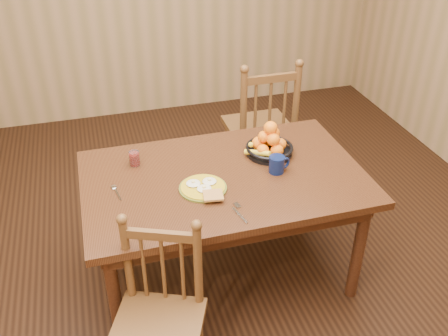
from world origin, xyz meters
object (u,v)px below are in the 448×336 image
object	(u,v)px
fruit_bowl	(269,145)
dining_table	(224,188)
chair_far	(261,127)
breakfast_plate	(203,188)
coffee_mug	(277,164)
chair_near	(159,319)

from	to	relation	value
fruit_bowl	dining_table	bearing A→B (deg)	-154.97
chair_far	breakfast_plate	distance (m)	1.24
dining_table	chair_far	distance (m)	1.06
breakfast_plate	coffee_mug	xyz separation A→B (m)	(0.45, 0.06, 0.04)
chair_far	breakfast_plate	world-z (taller)	chair_far
chair_far	fruit_bowl	size ratio (longest dim) A/B	3.71
chair_far	chair_near	distance (m)	1.88
dining_table	chair_far	xyz separation A→B (m)	(0.55, 0.89, -0.14)
dining_table	chair_near	distance (m)	0.86
fruit_bowl	chair_near	bearing A→B (deg)	-135.93
dining_table	coffee_mug	size ratio (longest dim) A/B	12.03
chair_near	coffee_mug	distance (m)	1.08
coffee_mug	breakfast_plate	bearing A→B (deg)	-172.69
dining_table	fruit_bowl	bearing A→B (deg)	25.03
coffee_mug	fruit_bowl	xyz separation A→B (m)	(0.02, 0.20, 0.01)
chair_near	breakfast_plate	size ratio (longest dim) A/B	3.12
dining_table	fruit_bowl	xyz separation A→B (m)	(0.33, 0.15, 0.15)
fruit_bowl	chair_far	bearing A→B (deg)	73.32
chair_far	coffee_mug	bearing A→B (deg)	75.31
dining_table	chair_near	bearing A→B (deg)	-127.74
chair_near	dining_table	bearing A→B (deg)	75.25
chair_near	breakfast_plate	distance (m)	0.73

